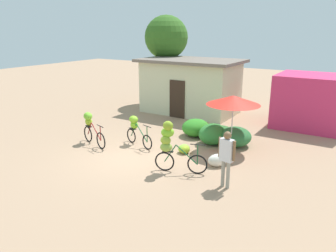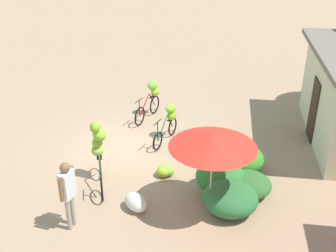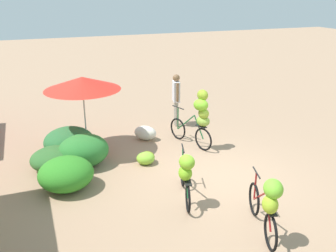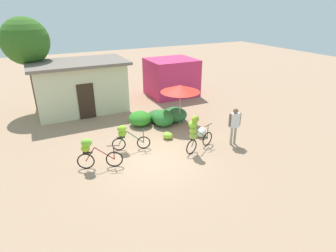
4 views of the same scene
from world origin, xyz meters
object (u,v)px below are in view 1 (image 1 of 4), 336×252
at_px(building_low, 190,86).
at_px(market_umbrella, 233,100).
at_px(bicycle_near_pile, 136,128).
at_px(shop_pink, 312,101).
at_px(person_vendor, 227,153).
at_px(banana_pile_on_ground, 184,149).
at_px(bicycle_center_loaded, 170,143).
at_px(tree_behind_building, 166,38).
at_px(bicycle_leftmost, 91,125).
at_px(produce_sack, 218,160).

distance_m(building_low, market_umbrella, 6.21).
distance_m(market_umbrella, bicycle_near_pile, 4.03).
distance_m(building_low, shop_pink, 6.31).
distance_m(market_umbrella, person_vendor, 3.46).
bearing_deg(banana_pile_on_ground, bicycle_center_loaded, -75.81).
distance_m(tree_behind_building, market_umbrella, 9.15).
distance_m(shop_pink, person_vendor, 8.20).
bearing_deg(bicycle_leftmost, building_low, 82.38).
bearing_deg(shop_pink, banana_pile_on_ground, -118.29).
distance_m(bicycle_near_pile, person_vendor, 4.89).
relative_size(produce_sack, person_vendor, 0.40).
bearing_deg(banana_pile_on_ground, bicycle_leftmost, -164.47).
relative_size(bicycle_near_pile, person_vendor, 0.93).
height_order(bicycle_leftmost, bicycle_center_loaded, bicycle_center_loaded).
bearing_deg(bicycle_leftmost, tree_behind_building, 100.52).
xyz_separation_m(tree_behind_building, bicycle_center_loaded, (5.78, -8.93, -3.03)).
bearing_deg(bicycle_center_loaded, tree_behind_building, 122.92).
distance_m(bicycle_leftmost, bicycle_near_pile, 1.87).
height_order(bicycle_center_loaded, banana_pile_on_ground, bicycle_center_loaded).
distance_m(produce_sack, person_vendor, 1.81).
bearing_deg(bicycle_leftmost, market_umbrella, 24.69).
bearing_deg(bicycle_center_loaded, building_low, 113.78).
height_order(building_low, bicycle_center_loaded, building_low).
height_order(building_low, shop_pink, building_low).
xyz_separation_m(produce_sack, person_vendor, (0.84, -1.35, 0.86)).
xyz_separation_m(market_umbrella, produce_sack, (0.23, -1.81, -1.76)).
bearing_deg(bicycle_leftmost, bicycle_center_loaded, -8.96).
bearing_deg(market_umbrella, bicycle_near_pile, -156.88).
distance_m(banana_pile_on_ground, person_vendor, 3.19).
relative_size(building_low, bicycle_near_pile, 3.37).
height_order(shop_pink, banana_pile_on_ground, shop_pink).
distance_m(bicycle_near_pile, produce_sack, 3.80).
xyz_separation_m(market_umbrella, bicycle_near_pile, (-3.52, -1.50, -1.27)).
distance_m(shop_pink, bicycle_center_loaded, 8.56).
bearing_deg(bicycle_center_loaded, banana_pile_on_ground, 104.19).
distance_m(building_low, banana_pile_on_ground, 6.64).
relative_size(bicycle_center_loaded, person_vendor, 1.00).
xyz_separation_m(market_umbrella, banana_pile_on_ground, (-1.36, -1.32, -1.82)).
bearing_deg(market_umbrella, bicycle_center_loaded, -106.82).
relative_size(shop_pink, produce_sack, 4.57).
bearing_deg(market_umbrella, building_low, 133.30).
xyz_separation_m(tree_behind_building, produce_sack, (6.94, -7.69, -3.81)).
bearing_deg(bicycle_center_loaded, person_vendor, -3.28).
xyz_separation_m(bicycle_near_pile, banana_pile_on_ground, (2.16, 0.19, -0.56)).
height_order(tree_behind_building, market_umbrella, tree_behind_building).
distance_m(shop_pink, bicycle_near_pile, 8.56).
xyz_separation_m(market_umbrella, bicycle_leftmost, (-5.17, -2.38, -1.21)).
bearing_deg(bicycle_center_loaded, bicycle_near_pile, 149.28).
bearing_deg(bicycle_near_pile, market_umbrella, 23.12).
bearing_deg(produce_sack, bicycle_leftmost, -174.00).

